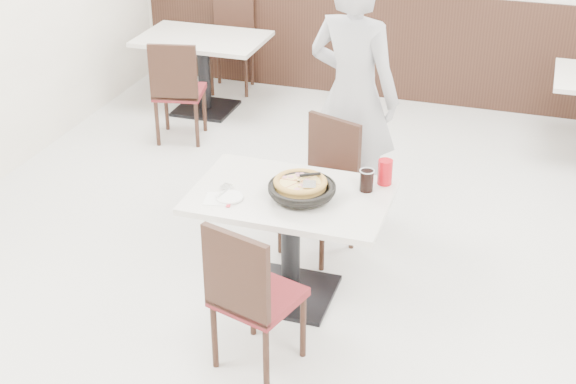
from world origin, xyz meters
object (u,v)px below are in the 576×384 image
(bg_chair_left_far, at_px, (231,47))
(cola_glass, at_px, (367,181))
(main_table, at_px, (291,246))
(pizza_pan, at_px, (302,192))
(red_cup, at_px, (385,172))
(chair_near, at_px, (258,293))
(pizza, at_px, (300,185))
(diner_person, at_px, (353,96))
(side_plate, at_px, (229,197))
(bg_table_left, at_px, (204,74))
(chair_far, at_px, (317,191))
(bg_chair_left_near, at_px, (179,89))

(bg_chair_left_far, bearing_deg, cola_glass, 113.57)
(main_table, xyz_separation_m, bg_chair_left_far, (-1.72, 3.35, 0.10))
(pizza_pan, xyz_separation_m, red_cup, (0.43, 0.34, 0.04))
(main_table, xyz_separation_m, chair_near, (0.03, -0.68, 0.10))
(bg_chair_left_far, bearing_deg, pizza_pan, 107.46)
(pizza, relative_size, red_cup, 2.00)
(main_table, height_order, diner_person, diner_person)
(chair_near, bearing_deg, red_cup, 80.32)
(pizza_pan, height_order, red_cup, red_cup)
(side_plate, relative_size, bg_table_left, 0.14)
(bg_table_left, height_order, bg_chair_left_far, bg_chair_left_far)
(bg_table_left, distance_m, bg_chair_left_far, 0.61)
(chair_far, relative_size, bg_table_left, 0.79)
(chair_far, xyz_separation_m, pizza_pan, (0.08, -0.61, 0.32))
(side_plate, bearing_deg, red_cup, 29.54)
(side_plate, bearing_deg, bg_chair_left_far, 111.46)
(red_cup, xyz_separation_m, diner_person, (-0.42, 0.86, 0.13))
(red_cup, xyz_separation_m, bg_chair_left_far, (-2.23, 3.04, -0.35))
(side_plate, xyz_separation_m, bg_chair_left_near, (-1.38, 2.23, -0.28))
(side_plate, distance_m, bg_chair_left_near, 2.63)
(side_plate, distance_m, red_cup, 0.98)
(cola_glass, xyz_separation_m, bg_table_left, (-2.20, 2.57, -0.44))
(bg_chair_left_far, bearing_deg, main_table, 106.62)
(chair_far, bearing_deg, chair_near, 111.61)
(chair_far, height_order, bg_chair_left_far, same)
(red_cup, bearing_deg, chair_near, -116.30)
(cola_glass, bearing_deg, bg_chair_left_far, 124.09)
(main_table, bearing_deg, side_plate, -152.35)
(cola_glass, height_order, red_cup, red_cup)
(red_cup, distance_m, diner_person, 0.96)
(pizza_pan, xyz_separation_m, bg_chair_left_far, (-1.80, 3.38, -0.32))
(cola_glass, relative_size, red_cup, 0.81)
(bg_chair_left_near, distance_m, bg_chair_left_far, 1.29)
(cola_glass, relative_size, bg_chair_left_far, 0.14)
(main_table, distance_m, chair_far, 0.59)
(diner_person, bearing_deg, chair_near, 102.16)
(pizza_pan, height_order, bg_chair_left_near, bg_chair_left_near)
(main_table, relative_size, bg_chair_left_far, 1.26)
(main_table, xyz_separation_m, cola_glass, (0.43, 0.18, 0.44))
(diner_person, bearing_deg, pizza_pan, 103.53)
(chair_near, height_order, bg_chair_left_near, same)
(main_table, height_order, pizza_pan, pizza_pan)
(chair_near, height_order, side_plate, chair_near)
(red_cup, relative_size, bg_chair_left_near, 0.17)
(pizza_pan, relative_size, pizza, 1.20)
(side_plate, bearing_deg, bg_table_left, 116.22)
(bg_chair_left_far, bearing_deg, bg_chair_left_near, 79.84)
(pizza_pan, relative_size, side_plate, 2.31)
(pizza, bearing_deg, diner_person, 87.92)
(side_plate, relative_size, cola_glass, 1.28)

